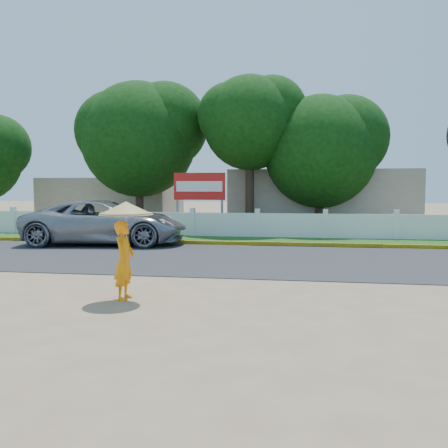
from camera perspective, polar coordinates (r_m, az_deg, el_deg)
name	(u,v)px	position (r m, az deg, el deg)	size (l,w,h in m)	color
ground	(210,287)	(11.59, -1.64, -7.17)	(120.00, 120.00, 0.00)	#9E8460
road	(237,258)	(15.96, 1.48, -3.95)	(60.00, 7.00, 0.02)	#38383A
grass_verge	(254,241)	(21.13, 3.46, -1.90)	(60.00, 3.50, 0.03)	#2D601E
curb	(250,244)	(19.44, 2.93, -2.25)	(40.00, 0.18, 0.16)	yellow
fence	(258,225)	(22.52, 3.85, -0.15)	(40.00, 0.10, 1.10)	silver
building_near	(321,199)	(29.16, 11.06, 2.88)	(10.00, 6.00, 3.20)	#B7AD99
building_far	(113,200)	(32.52, -12.57, 2.65)	(8.00, 5.00, 2.80)	#B7AD99
vehicle	(106,222)	(20.28, -13.34, 0.18)	(2.91, 6.32, 1.76)	gray
monk_with_parasol	(125,236)	(10.31, -11.24, -1.34)	(1.10, 1.10, 2.00)	orange
billboard	(199,190)	(23.99, -2.83, 3.94)	(2.50, 0.13, 2.95)	gray
tree_row	(383,133)	(25.93, 17.73, 9.84)	(40.63, 7.49, 9.35)	#473828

